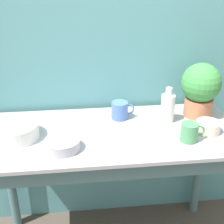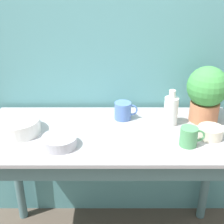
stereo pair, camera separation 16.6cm
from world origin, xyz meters
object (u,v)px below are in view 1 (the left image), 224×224
Objects in this scene: bowl_wash_large at (15,131)px; bowl_small_steel at (62,144)px; potted_plant at (201,88)px; mug_green at (190,132)px; bottle_tall at (168,107)px; mug_blue at (120,110)px; bowl_small_cream at (208,127)px.

bowl_small_steel is (0.25, -0.14, -0.01)m from bowl_wash_large.
potted_plant is at bearing 7.99° from bowl_wash_large.
bowl_wash_large is 1.95× the size of mug_green.
mug_blue is at bearing 166.12° from bottle_tall.
mug_green is 0.96× the size of bowl_small_cream.
mug_green is 0.71× the size of bowl_small_steel.
mug_green is 0.65m from bowl_small_steel.
potted_plant is 0.34m from mug_green.
mug_blue reaches higher than bowl_wash_large.
mug_blue reaches higher than mug_green.
bowl_small_steel is at bearing -179.29° from mug_green.
bowl_small_cream is at bearing 6.28° from bowl_small_steel.
bowl_wash_large is at bearing 171.60° from mug_green.
bowl_small_steel is at bearing -173.72° from bowl_small_cream.
bowl_wash_large is 1.81× the size of mug_blue.
potted_plant is at bearing 13.76° from bottle_tall.
mug_blue is 0.44m from mug_green.
bowl_small_cream is at bearing -3.04° from bowl_wash_large.
bottle_tall is (-0.20, -0.05, -0.09)m from potted_plant.
mug_blue reaches higher than bowl_small_cream.
mug_blue is 0.45m from bowl_small_steel.
potted_plant is 0.25m from bowl_small_cream.
potted_plant reaches higher than bowl_small_cream.
potted_plant is 1.32× the size of bowl_wash_large.
mug_blue is 0.51m from bowl_small_cream.
potted_plant is 2.58× the size of mug_green.
bowl_wash_large is at bearing -173.43° from bottle_tall.
bottle_tall reaches higher than bowl_small_cream.
bowl_small_steel is (-0.80, -0.29, -0.15)m from potted_plant.
bowl_small_cream is (1.04, -0.06, -0.01)m from bowl_wash_large.
bowl_wash_large reaches higher than bowl_small_steel.
mug_blue is at bearing 178.06° from potted_plant.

